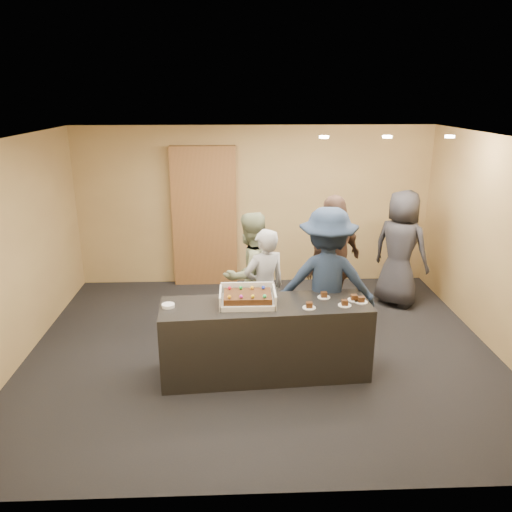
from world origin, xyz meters
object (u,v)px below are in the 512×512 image
serving_counter (265,339)px  person_sage_man (250,274)px  cake_box (248,300)px  person_dark_suit (400,249)px  sheet_cake (248,296)px  storage_cabinet (205,217)px  person_brown_extra (334,264)px  person_navy_man (326,283)px  plate_stack (168,306)px  person_server_grey (265,288)px

serving_counter → person_sage_man: (-0.14, 1.11, 0.40)m
cake_box → person_dark_suit: 3.12m
serving_counter → sheet_cake: (-0.20, -0.00, 0.55)m
storage_cabinet → sheet_cake: 3.10m
storage_cabinet → sheet_cake: storage_cabinet is taller
serving_counter → person_brown_extra: size_ratio=1.25×
sheet_cake → person_brown_extra: 1.71m
cake_box → person_navy_man: (0.99, 0.47, 0.01)m
cake_box → person_dark_suit: (2.41, 1.98, -0.03)m
person_sage_man → person_navy_man: bearing=110.2°
storage_cabinet → person_brown_extra: (1.87, -1.82, -0.23)m
cake_box → serving_counter: bearing=-6.5°
person_navy_man → plate_stack: bearing=22.9°
person_navy_man → person_brown_extra: 0.74m
serving_counter → storage_cabinet: bearing=102.0°
cake_box → person_navy_man: person_navy_man is taller
serving_counter → person_navy_man: bearing=28.4°
serving_counter → person_dark_suit: size_ratio=1.32×
cake_box → sheet_cake: cake_box is taller
storage_cabinet → person_navy_man: size_ratio=1.25×
person_navy_man → person_brown_extra: size_ratio=0.99×
storage_cabinet → person_dark_suit: storage_cabinet is taller
sheet_cake → serving_counter: bearing=0.0°
plate_stack → cake_box: bearing=4.3°
plate_stack → person_brown_extra: bearing=30.5°
person_sage_man → plate_stack: bearing=14.1°
person_navy_man → person_dark_suit: bearing=-126.3°
plate_stack → person_server_grey: bearing=34.5°
sheet_cake → person_sage_man: 1.12m
person_server_grey → person_dark_suit: person_dark_suit is taller
person_server_grey → person_sage_man: person_sage_man is taller
person_navy_man → person_dark_suit: person_navy_man is taller
cake_box → person_navy_man: bearing=25.5°
sheet_cake → person_sage_man: size_ratio=0.32×
storage_cabinet → cake_box: bearing=-77.7°
serving_counter → cake_box: size_ratio=3.79×
person_dark_suit → plate_stack: bearing=76.0°
plate_stack → person_server_grey: 1.38m
cake_box → plate_stack: bearing=-175.7°
sheet_cake → person_navy_man: size_ratio=0.28×
sheet_cake → person_sage_man: (0.06, 1.11, -0.14)m
sheet_cake → storage_cabinet: bearing=102.2°
serving_counter → sheet_cake: 0.58m
person_navy_man → sheet_cake: bearing=33.6°
person_sage_man → person_dark_suit: size_ratio=0.94×
plate_stack → person_navy_man: 1.96m
cake_box → plate_stack: cake_box is taller
storage_cabinet → person_dark_suit: 3.24m
person_dark_suit → cake_box: bearing=83.6°
person_dark_suit → serving_counter: bearing=86.5°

